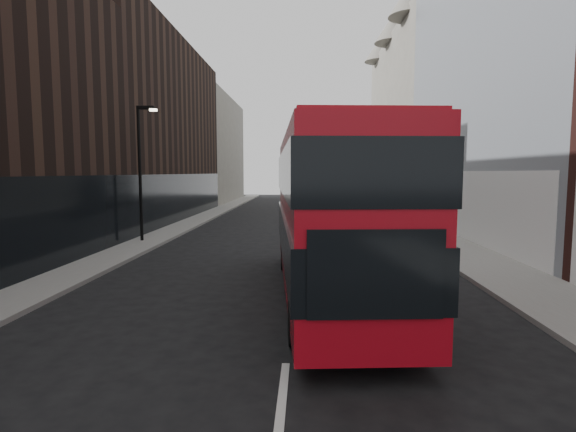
# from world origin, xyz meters

# --- Properties ---
(sidewalk_right) EXTENTS (3.00, 80.00, 0.15)m
(sidewalk_right) POSITION_xyz_m (7.50, 25.00, 0.07)
(sidewalk_right) COLOR slate
(sidewalk_right) RESTS_ON ground
(sidewalk_left) EXTENTS (2.00, 80.00, 0.15)m
(sidewalk_left) POSITION_xyz_m (-8.00, 25.00, 0.07)
(sidewalk_left) COLOR slate
(sidewalk_left) RESTS_ON ground
(building_modern_block) EXTENTS (5.03, 22.00, 20.00)m
(building_modern_block) POSITION_xyz_m (11.47, 21.00, 9.90)
(building_modern_block) COLOR #ACB1B8
(building_modern_block) RESTS_ON ground
(building_victorian) EXTENTS (6.50, 24.00, 21.00)m
(building_victorian) POSITION_xyz_m (11.38, 44.00, 9.66)
(building_victorian) COLOR slate
(building_victorian) RESTS_ON ground
(building_left_mid) EXTENTS (5.00, 24.00, 14.00)m
(building_left_mid) POSITION_xyz_m (-11.50, 30.00, 7.00)
(building_left_mid) COLOR black
(building_left_mid) RESTS_ON ground
(building_left_far) EXTENTS (5.00, 20.00, 13.00)m
(building_left_far) POSITION_xyz_m (-11.50, 52.00, 6.50)
(building_left_far) COLOR slate
(building_left_far) RESTS_ON ground
(street_lamp) EXTENTS (1.06, 0.22, 7.00)m
(street_lamp) POSITION_xyz_m (-8.22, 18.00, 4.18)
(street_lamp) COLOR black
(street_lamp) RESTS_ON sidewalk_left
(red_bus) EXTENTS (3.73, 12.16, 4.84)m
(red_bus) POSITION_xyz_m (1.08, 8.11, 2.69)
(red_bus) COLOR #9C0915
(red_bus) RESTS_ON ground
(grey_bus) EXTENTS (4.18, 12.16, 3.86)m
(grey_bus) POSITION_xyz_m (3.82, 44.64, 2.07)
(grey_bus) COLOR black
(grey_bus) RESTS_ON ground
(car_a) EXTENTS (2.02, 4.26, 1.41)m
(car_a) POSITION_xyz_m (3.49, 17.42, 0.70)
(car_a) COLOR black
(car_a) RESTS_ON ground
(car_b) EXTENTS (1.37, 3.88, 1.27)m
(car_b) POSITION_xyz_m (1.73, 19.47, 0.64)
(car_b) COLOR gray
(car_b) RESTS_ON ground
(car_c) EXTENTS (2.23, 4.40, 1.23)m
(car_c) POSITION_xyz_m (0.92, 32.17, 0.61)
(car_c) COLOR black
(car_c) RESTS_ON ground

